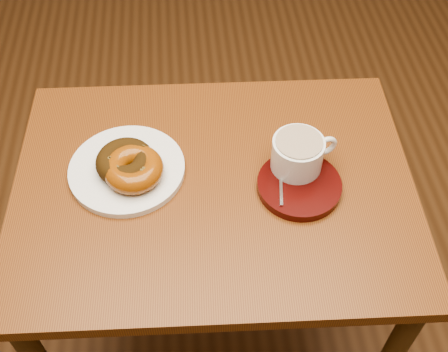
{
  "coord_description": "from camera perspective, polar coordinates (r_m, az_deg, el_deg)",
  "views": [
    {
      "loc": [
        -0.09,
        -0.6,
        1.57
      ],
      "look_at": [
        -0.03,
        0.08,
        0.75
      ],
      "focal_mm": 45.0,
      "sensor_mm": 36.0,
      "label": 1
    }
  ],
  "objects": [
    {
      "name": "cafe_table",
      "position": [
        1.18,
        -0.97,
        -4.28
      ],
      "size": [
        0.8,
        0.61,
        0.73
      ],
      "rotation": [
        0.0,
        0.0,
        -0.04
      ],
      "color": "brown",
      "rests_on": "ground"
    },
    {
      "name": "coffee_cup",
      "position": [
        1.07,
        7.56,
        2.31
      ],
      "size": [
        0.13,
        0.1,
        0.07
      ],
      "rotation": [
        0.0,
        0.0,
        0.23
      ],
      "color": "white",
      "rests_on": "saucer"
    },
    {
      "name": "teaspoon",
      "position": [
        1.07,
        5.78,
        0.03
      ],
      "size": [
        0.02,
        0.09,
        0.01
      ],
      "rotation": [
        0.0,
        0.0,
        -0.13
      ],
      "color": "silver",
      "rests_on": "saucer"
    },
    {
      "name": "donut_plate",
      "position": [
        1.11,
        -9.83,
        0.67
      ],
      "size": [
        0.27,
        0.27,
        0.01
      ],
      "primitive_type": "cylinder",
      "rotation": [
        0.0,
        0.0,
        -0.21
      ],
      "color": "white",
      "rests_on": "cafe_table"
    },
    {
      "name": "donut_cinnamon",
      "position": [
        1.09,
        -9.98,
        1.42
      ],
      "size": [
        0.13,
        0.13,
        0.04
      ],
      "primitive_type": "torus",
      "rotation": [
        0.0,
        0.0,
        0.21
      ],
      "color": "#36210A",
      "rests_on": "donut_plate"
    },
    {
      "name": "donut_caramel",
      "position": [
        1.07,
        -9.17,
        0.71
      ],
      "size": [
        0.13,
        0.13,
        0.04
      ],
      "rotation": [
        0.0,
        0.0,
        -0.16
      ],
      "color": "#8A460F",
      "rests_on": "donut_plate"
    },
    {
      "name": "saucer",
      "position": [
        1.08,
        7.65,
        -0.95
      ],
      "size": [
        0.19,
        0.19,
        0.02
      ],
      "primitive_type": "cylinder",
      "rotation": [
        0.0,
        0.0,
        0.23
      ],
      "color": "#370907",
      "rests_on": "cafe_table"
    }
  ]
}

